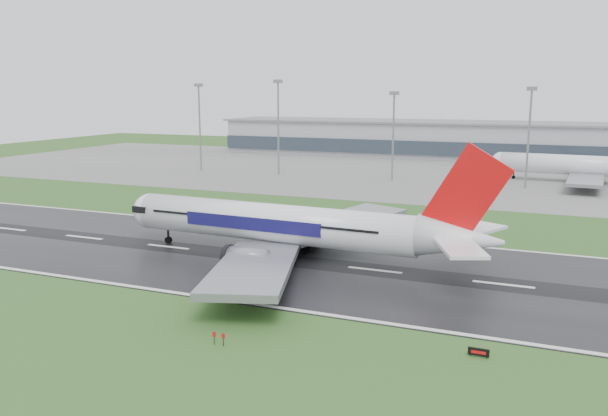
% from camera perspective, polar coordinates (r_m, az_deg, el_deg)
% --- Properties ---
extents(ground, '(520.00, 520.00, 0.00)m').
position_cam_1_polar(ground, '(99.31, 6.73, -5.90)').
color(ground, '#28501D').
rests_on(ground, ground).
extents(runway, '(400.00, 45.00, 0.10)m').
position_cam_1_polar(runway, '(99.30, 6.73, -5.87)').
color(runway, black).
rests_on(runway, ground).
extents(apron, '(400.00, 130.00, 0.08)m').
position_cam_1_polar(apron, '(220.10, 15.44, 3.06)').
color(apron, slate).
rests_on(apron, ground).
extents(terminal, '(240.00, 36.00, 15.00)m').
position_cam_1_polar(terminal, '(278.74, 17.00, 6.10)').
color(terminal, '#92959D').
rests_on(terminal, ground).
extents(main_airliner, '(71.24, 68.12, 20.25)m').
position_cam_1_polar(main_airliner, '(102.74, -0.73, 0.61)').
color(main_airliner, white).
rests_on(main_airliner, runway).
extents(parked_airliner, '(65.98, 62.09, 18.06)m').
position_cam_1_polar(parked_airliner, '(211.18, 25.25, 4.58)').
color(parked_airliner, silver).
rests_on(parked_airliner, apron).
extents(runway_sign, '(2.30, 0.72, 1.04)m').
position_cam_1_polar(runway_sign, '(70.49, 16.21, -13.02)').
color(runway_sign, black).
rests_on(runway_sign, ground).
extents(floodmast_0, '(0.64, 0.64, 30.55)m').
position_cam_1_polar(floodmast_0, '(226.16, -9.84, 7.38)').
color(floodmast_0, gray).
rests_on(floodmast_0, ground).
extents(floodmast_1, '(0.64, 0.64, 31.68)m').
position_cam_1_polar(floodmast_1, '(211.17, -2.45, 7.44)').
color(floodmast_1, gray).
rests_on(floodmast_1, ground).
extents(floodmast_2, '(0.64, 0.64, 27.70)m').
position_cam_1_polar(floodmast_2, '(197.96, 8.43, 6.52)').
color(floodmast_2, gray).
rests_on(floodmast_2, ground).
extents(floodmast_3, '(0.64, 0.64, 29.05)m').
position_cam_1_polar(floodmast_3, '(192.43, 20.49, 6.03)').
color(floodmast_3, gray).
rests_on(floodmast_3, ground).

